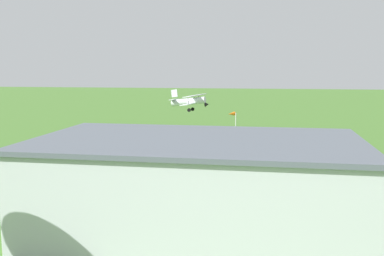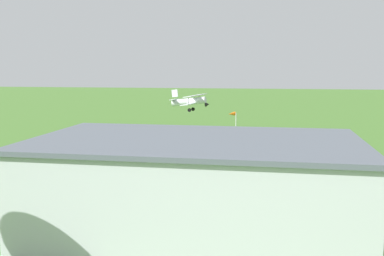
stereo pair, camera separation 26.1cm
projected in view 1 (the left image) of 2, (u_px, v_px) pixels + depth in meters
The scene contains 10 objects.
ground_plane at pixel (198, 144), 75.29m from camera, with size 400.00×400.00×0.00m, color #47752D.
hangar at pixel (197, 185), 34.85m from camera, with size 25.33×15.44×7.48m.
biplane at pixel (190, 101), 78.35m from camera, with size 7.26×9.00×3.86m.
car_grey at pixel (124, 177), 49.21m from camera, with size 2.41×4.28×1.76m.
car_white at pixel (62, 175), 50.28m from camera, with size 2.38×4.53×1.63m.
car_blue at pixel (2, 173), 50.91m from camera, with size 2.08×4.31×1.68m.
truck_box_grey at pixel (322, 174), 47.17m from camera, with size 2.92×6.56×3.22m.
person_watching_takeoff at pixel (166, 174), 51.19m from camera, with size 0.49×0.49×1.53m.
person_at_fence_line at pixel (220, 176), 50.27m from camera, with size 0.51×0.51×1.58m.
windsock at pixel (232, 117), 68.77m from camera, with size 1.43×1.35×6.08m.
Camera 1 is at (-10.88, 73.43, 12.92)m, focal length 41.66 mm.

